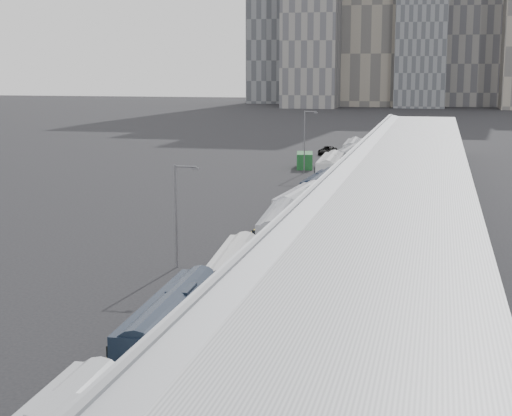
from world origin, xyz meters
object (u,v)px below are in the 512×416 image
(bus_3, at_px, (279,232))
(suv, at_px, (327,150))
(street_lamp_near, at_px, (178,209))
(shipping_container, at_px, (305,160))
(bus_2, at_px, (233,278))
(bus_4, at_px, (300,208))
(bus_1, at_px, (173,332))
(bus_8, at_px, (353,152))
(street_lamp_far, at_px, (306,138))
(bus_5, at_px, (321,191))
(bus_7, at_px, (348,162))
(bus_6, at_px, (330,172))

(bus_3, distance_m, suv, 77.63)
(street_lamp_near, bearing_deg, shipping_container, 90.67)
(bus_2, relative_size, street_lamp_near, 1.47)
(bus_3, bearing_deg, bus_4, 86.88)
(bus_1, xyz_separation_m, street_lamp_near, (-6.25, 19.50, 3.27))
(bus_8, height_order, street_lamp_far, street_lamp_far)
(bus_5, bearing_deg, bus_3, -87.13)
(bus_5, relative_size, bus_8, 0.97)
(bus_8, bearing_deg, street_lamp_far, -109.24)
(bus_5, bearing_deg, bus_4, -88.60)
(bus_3, distance_m, bus_7, 53.84)
(bus_2, bearing_deg, bus_6, 85.34)
(street_lamp_far, height_order, shipping_container, street_lamp_far)
(bus_3, distance_m, bus_8, 68.28)
(bus_3, relative_size, street_lamp_near, 1.49)
(bus_1, bearing_deg, bus_8, 87.83)
(bus_3, bearing_deg, suv, 90.48)
(bus_4, height_order, bus_8, bus_8)
(bus_7, bearing_deg, bus_8, 95.94)
(bus_2, height_order, shipping_container, bus_2)
(bus_4, relative_size, bus_5, 1.02)
(bus_6, bearing_deg, street_lamp_near, -99.19)
(bus_4, relative_size, bus_6, 0.90)
(bus_3, height_order, suv, bus_3)
(bus_2, bearing_deg, suv, 88.41)
(bus_6, distance_m, suv, 37.40)
(bus_2, relative_size, bus_6, 0.89)
(bus_1, relative_size, shipping_container, 2.21)
(bus_5, distance_m, street_lamp_far, 27.19)
(street_lamp_far, bearing_deg, suv, 90.70)
(bus_5, relative_size, bus_7, 0.93)
(bus_7, bearing_deg, bus_5, -86.70)
(bus_7, bearing_deg, bus_3, -86.96)
(bus_7, distance_m, bus_8, 14.46)
(street_lamp_near, bearing_deg, bus_7, 84.07)
(bus_8, bearing_deg, bus_1, -91.89)
(bus_1, bearing_deg, street_lamp_far, 91.80)
(bus_5, distance_m, suv, 53.17)
(street_lamp_near, bearing_deg, bus_1, -72.23)
(bus_8, bearing_deg, bus_4, -91.64)
(bus_1, bearing_deg, bus_2, 86.27)
(bus_3, relative_size, suv, 2.21)
(bus_8, xyz_separation_m, shipping_container, (-6.51, -11.41, -0.32))
(bus_6, bearing_deg, suv, 95.99)
(street_lamp_near, bearing_deg, bus_5, 78.67)
(bus_3, xyz_separation_m, bus_4, (-0.26, 12.39, 0.00))
(bus_2, height_order, bus_3, bus_3)
(bus_8, bearing_deg, shipping_container, -121.90)
(shipping_container, relative_size, suv, 1.04)
(bus_7, distance_m, street_lamp_far, 7.86)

